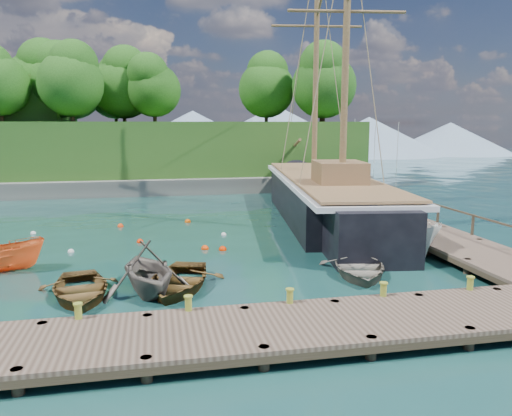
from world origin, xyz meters
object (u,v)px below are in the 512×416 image
(rowboat_1, at_px, (148,293))
(cabin_boat_white, at_px, (402,254))
(schooner, at_px, (326,201))
(rowboat_2, at_px, (178,289))
(rowboat_3, at_px, (358,274))
(rowboat_0, at_px, (80,297))

(rowboat_1, xyz_separation_m, cabin_boat_white, (11.34, 3.15, 0.00))
(cabin_boat_white, relative_size, schooner, 0.19)
(rowboat_1, distance_m, cabin_boat_white, 11.77)
(cabin_boat_white, bearing_deg, rowboat_2, -163.46)
(rowboat_1, xyz_separation_m, rowboat_3, (8.11, 0.56, 0.00))
(rowboat_1, bearing_deg, rowboat_3, -10.32)
(cabin_boat_white, bearing_deg, schooner, 95.79)
(rowboat_1, bearing_deg, rowboat_2, -0.91)
(rowboat_3, bearing_deg, schooner, 91.65)
(rowboat_2, bearing_deg, rowboat_3, 19.43)
(rowboat_2, bearing_deg, rowboat_1, -149.76)
(rowboat_0, relative_size, rowboat_2, 0.93)
(rowboat_2, bearing_deg, schooner, 66.71)
(rowboat_2, height_order, schooner, schooner)
(rowboat_1, bearing_deg, rowboat_0, 164.61)
(rowboat_0, distance_m, rowboat_2, 3.33)
(rowboat_1, distance_m, rowboat_3, 8.13)
(schooner, bearing_deg, cabin_boat_white, -77.45)
(rowboat_1, distance_m, schooner, 15.74)
(rowboat_0, height_order, rowboat_1, rowboat_1)
(rowboat_1, height_order, rowboat_2, rowboat_1)
(cabin_boat_white, bearing_deg, rowboat_1, -163.68)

